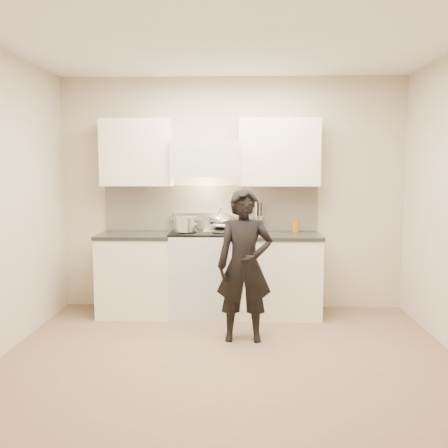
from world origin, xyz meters
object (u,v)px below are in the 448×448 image
object	(u,v)px
stove	(205,272)
person	(245,266)
wok	(223,221)
counter_right	(278,274)
utensil_crock	(258,222)

from	to	relation	value
stove	person	size ratio (longest dim) A/B	0.66
person	wok	bearing A→B (deg)	102.20
stove	counter_right	size ratio (longest dim) A/B	1.04
stove	utensil_crock	size ratio (longest dim) A/B	2.87
stove	counter_right	distance (m)	0.83
utensil_crock	person	world-z (taller)	person
stove	wok	world-z (taller)	wok
counter_right	wok	xyz separation A→B (m)	(-0.63, 0.14, 0.59)
wok	person	distance (m)	1.09
person	counter_right	bearing A→B (deg)	64.66
counter_right	utensil_crock	world-z (taller)	utensil_crock
wok	utensil_crock	world-z (taller)	utensil_crock
counter_right	wok	world-z (taller)	wok
wok	utensil_crock	size ratio (longest dim) A/B	1.28
utensil_crock	counter_right	bearing A→B (deg)	-46.57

